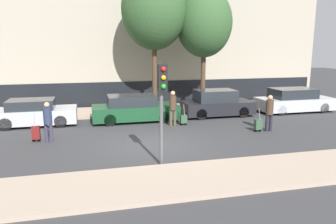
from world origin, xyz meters
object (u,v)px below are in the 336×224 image
Objects in this scene: parked_car_3 at (294,101)px; trolley_center at (184,119)px; traffic_light at (162,94)px; parked_car_2 at (217,104)px; bare_tree_down_street at (204,23)px; parked_car_1 at (134,109)px; parked_car_0 at (35,113)px; trolley_left at (36,133)px; pedestrian_right at (270,111)px; pedestrian_left at (48,120)px; pedestrian_center at (173,106)px; bare_tree_near_crossing at (154,10)px; trolley_right at (258,124)px.

parked_car_3 is 4.28× the size of trolley_center.
traffic_light is at bearing -144.10° from parked_car_3.
parked_car_2 is 4.77m from bare_tree_down_street.
parked_car_1 is at bearing -178.71° from parked_car_3.
parked_car_0 is 3.74× the size of trolley_center.
parked_car_0 reaches higher than trolley_left.
parked_car_1 is at bearing 146.97° from pedestrian_right.
parked_car_3 is at bearing 1.29° from parked_car_1.
traffic_light is at bearing -55.37° from parked_car_0.
trolley_left is at bearing -167.78° from parked_car_3.
pedestrian_left is 0.96× the size of pedestrian_center.
parked_car_2 reaches higher than parked_car_0.
trolley_left is at bearing -81.51° from parked_car_0.
pedestrian_right reaches higher than parked_car_0.
pedestrian_right is at bearing -4.10° from trolley_left.
bare_tree_near_crossing reaches higher than trolley_center.
bare_tree_down_street is at bearing 56.39° from trolley_center.
parked_car_0 is at bearing -171.12° from bare_tree_down_street.
trolley_left reaches higher than trolley_center.
parked_car_3 is 7.68m from trolley_center.
parked_car_2 reaches higher than trolley_center.
parked_car_1 is 0.98× the size of parked_car_3.
parked_car_1 is at bearing 145.14° from trolley_center.
trolley_left is 6.37m from pedestrian_center.
traffic_light is (-9.77, -7.07, 1.73)m from parked_car_3.
bare_tree_down_street is (4.41, 1.69, 4.55)m from parked_car_1.
parked_car_1 is 1.12× the size of parked_car_2.
trolley_center is at bearing -34.86° from parked_car_1.
pedestrian_center is (1.69, -1.52, 0.35)m from parked_car_1.
trolley_center is 6.14m from traffic_light.
pedestrian_right is 8.57m from bare_tree_near_crossing.
trolley_left is 6.87m from trolley_center.
parked_car_2 reaches higher than parked_car_1.
pedestrian_center is (6.65, -1.75, 0.37)m from parked_car_0.
bare_tree_down_street is at bearing -125.72° from pedestrian_center.
parked_car_1 is 1.33× the size of traffic_light.
traffic_light reaches higher than parked_car_2.
bare_tree_near_crossing is (1.57, 8.82, 3.51)m from traffic_light.
pedestrian_left is at bearing 175.58° from pedestrian_right.
parked_car_1 is at bearing 32.44° from trolley_left.
traffic_light is at bearing -90.54° from parked_car_1.
pedestrian_left is 0.79m from trolley_left.
parked_car_2 is at bearing 97.76° from trolley_right.
trolley_left is at bearing -147.56° from parked_car_1.
parked_car_3 is at bearing -15.56° from bare_tree_down_street.
parked_car_3 reaches higher than trolley_right.
parked_car_3 is at bearing -163.32° from pedestrian_center.
parked_car_1 is 3.97× the size of trolley_right.
pedestrian_right is (9.74, -0.57, 0.01)m from pedestrian_left.
trolley_right is (2.97, -2.04, 0.03)m from trolley_center.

